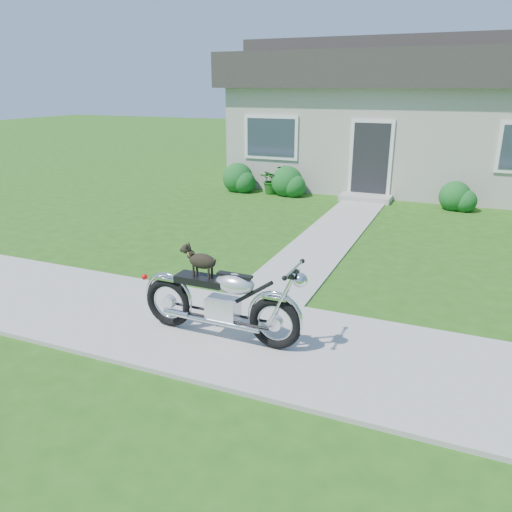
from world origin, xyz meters
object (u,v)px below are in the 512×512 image
Objects in this scene: potted_plant_left at (272,179)px; potted_plant_right at (454,196)px; house at (439,116)px; motorcycle_with_dog at (222,300)px.

potted_plant_right is at bearing 0.00° from potted_plant_left.
potted_plant_left is (-4.29, -3.44, -1.74)m from house.
motorcycle_with_dog is (-1.56, -12.17, -1.61)m from house.
house reaches higher than motorcycle_with_dog.
house is 19.00× the size of potted_plant_right.
house is 5.77m from potted_plant_left.
potted_plant_left reaches higher than potted_plant_right.
house is 15.01× the size of potted_plant_left.
potted_plant_right is at bearing 75.58° from motorcycle_with_dog.
motorcycle_with_dog is (-2.37, -8.73, 0.22)m from potted_plant_right.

